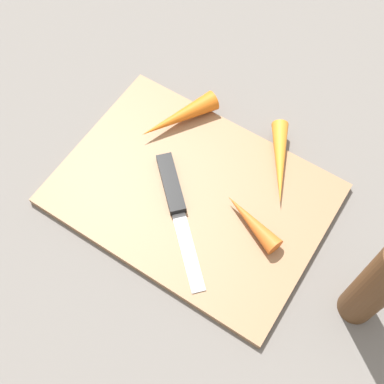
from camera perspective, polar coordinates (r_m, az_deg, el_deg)
ground_plane at (r=0.71m, az=-0.00°, el=-0.45°), size 1.40×1.40×0.00m
cutting_board at (r=0.70m, az=-0.00°, el=-0.23°), size 0.36×0.26×0.01m
knife at (r=0.69m, az=-2.12°, el=-0.00°), size 0.16×0.15×0.01m
carrot_medium at (r=0.75m, az=-1.52°, el=8.33°), size 0.08×0.12×0.03m
carrot_shortest at (r=0.67m, az=6.78°, el=-3.05°), size 0.10×0.05×0.03m
carrot_longest at (r=0.72m, az=9.78°, el=3.33°), size 0.08×0.12×0.02m
pepper_grinder at (r=0.60m, az=19.87°, el=-9.83°), size 0.04×0.04×0.17m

